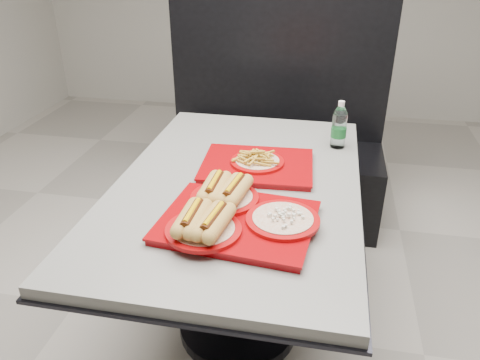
% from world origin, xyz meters
% --- Properties ---
extents(ground, '(6.00, 6.00, 0.00)m').
position_xyz_m(ground, '(0.00, 0.00, 0.00)').
color(ground, '#A19B91').
rests_on(ground, ground).
extents(diner_table, '(0.92, 1.42, 0.75)m').
position_xyz_m(diner_table, '(0.00, 0.00, 0.58)').
color(diner_table, black).
rests_on(diner_table, ground).
extents(booth_bench, '(1.30, 0.57, 1.35)m').
position_xyz_m(booth_bench, '(0.00, 1.09, 0.40)').
color(booth_bench, black).
rests_on(booth_bench, ground).
extents(tray_near, '(0.51, 0.43, 0.10)m').
position_xyz_m(tray_near, '(0.04, -0.30, 0.79)').
color(tray_near, '#890307').
rests_on(tray_near, diner_table).
extents(tray_far, '(0.45, 0.36, 0.09)m').
position_xyz_m(tray_far, '(0.05, 0.12, 0.77)').
color(tray_far, '#890307').
rests_on(tray_far, diner_table).
extents(water_bottle, '(0.07, 0.07, 0.21)m').
position_xyz_m(water_bottle, '(0.36, 0.40, 0.84)').
color(water_bottle, silver).
rests_on(water_bottle, diner_table).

